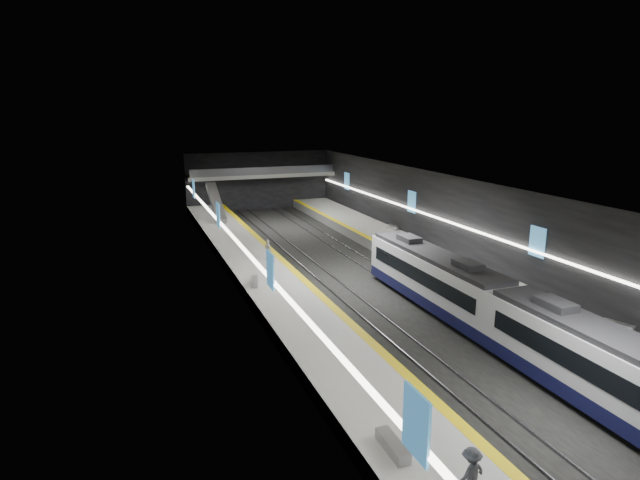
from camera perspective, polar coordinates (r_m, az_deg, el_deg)
name	(u,v)px	position (r m, az deg, el deg)	size (l,w,h in m)	color
ground	(364,283)	(43.75, 4.71, -4.62)	(70.00, 70.00, 0.00)	black
ceiling	(366,186)	(41.90, 4.92, 5.81)	(20.00, 70.00, 0.04)	beige
wall_left	(241,246)	(39.56, -8.44, -0.69)	(0.04, 70.00, 8.00)	black
wall_right	(471,226)	(47.67, 15.78, 1.43)	(0.04, 70.00, 8.00)	black
wall_back	(259,181)	(75.31, -6.56, 6.29)	(20.00, 0.04, 8.00)	black
platform_left	(275,288)	(41.13, -4.84, -5.11)	(5.00, 70.00, 1.00)	slate
tile_surface_left	(275,282)	(40.96, -4.86, -4.44)	(5.00, 70.00, 0.02)	#A4A49F
tactile_strip_left	(302,278)	(41.56, -1.93, -4.10)	(0.60, 70.00, 0.02)	yellow
platform_right	(443,268)	(47.13, 13.03, -2.93)	(5.00, 70.00, 1.00)	slate
tile_surface_right	(444,262)	(46.99, 13.06, -2.34)	(5.00, 70.00, 0.02)	#A4A49F
tactile_strip_right	(421,265)	(45.85, 10.76, -2.61)	(0.60, 70.00, 0.02)	yellow
rails	(364,283)	(43.73, 4.71, -4.54)	(6.52, 70.00, 0.12)	gray
train	(504,314)	(33.20, 19.04, -7.47)	(2.69, 30.04, 3.60)	#10113A
ad_posters	(360,227)	(43.42, 4.27, 1.41)	(19.94, 53.50, 2.20)	#4596D0
cove_light_left	(244,249)	(39.65, -8.14, -0.94)	(0.25, 68.60, 0.12)	white
cove_light_right	(469,229)	(47.60, 15.57, 1.18)	(0.25, 68.60, 0.12)	white
mezzanine_bridge	(262,175)	(73.18, -6.19, 6.90)	(20.00, 3.00, 1.50)	gray
escalator	(216,202)	(65.27, -11.04, 3.98)	(1.20, 8.00, 0.60)	#99999E
bench_left_near	(393,446)	(22.18, 7.76, -20.93)	(0.56, 2.00, 0.49)	#99999E
bench_left_far	(254,282)	(40.40, -7.01, -4.43)	(0.52, 1.87, 0.46)	#99999E
bench_right_near	(618,326)	(36.86, 29.19, -8.01)	(0.50, 1.78, 0.44)	#99999E
bench_right_far	(393,227)	(58.76, 7.81, 1.34)	(0.46, 1.67, 0.41)	#99999E
passenger_left_a	(268,250)	(46.65, -5.60, -1.03)	(1.04, 0.43, 1.78)	silver
passenger_left_b	(471,473)	(20.25, 15.80, -22.82)	(1.20, 0.69, 1.85)	#45464D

